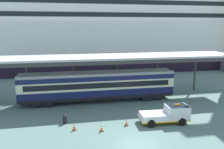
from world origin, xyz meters
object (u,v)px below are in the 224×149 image
(train_carriage, at_px, (98,85))
(quay_bollard, at_px, (65,119))
(cruise_ship, at_px, (103,15))
(traffic_cone_far, at_px, (102,128))
(service_truck, at_px, (168,114))
(traffic_cone_mid, at_px, (74,127))
(traffic_cone_near, at_px, (126,122))

(train_carriage, relative_size, quay_bollard, 21.52)
(cruise_ship, bearing_deg, traffic_cone_far, -99.38)
(service_truck, bearing_deg, traffic_cone_mid, -179.78)
(traffic_cone_near, distance_m, traffic_cone_far, 2.85)
(train_carriage, xyz_separation_m, traffic_cone_near, (1.74, -8.52, -1.91))
(train_carriage, height_order, quay_bollard, train_carriage)
(service_truck, distance_m, traffic_cone_far, 7.43)
(traffic_cone_near, height_order, traffic_cone_mid, traffic_cone_near)
(train_carriage, relative_size, traffic_cone_far, 28.73)
(traffic_cone_far, distance_m, quay_bollard, 4.44)
(cruise_ship, xyz_separation_m, service_truck, (0.57, -40.31, -11.94))
(cruise_ship, height_order, train_carriage, cruise_ship)
(cruise_ship, height_order, quay_bollard, cruise_ship)
(cruise_ship, distance_m, quay_bollard, 41.70)
(traffic_cone_mid, bearing_deg, cruise_ship, 76.84)
(service_truck, bearing_deg, traffic_cone_far, -173.78)
(traffic_cone_far, bearing_deg, traffic_cone_near, 16.79)
(traffic_cone_near, bearing_deg, quay_bollard, 163.59)
(traffic_cone_near, xyz_separation_m, traffic_cone_far, (-2.73, -0.82, -0.04))
(service_truck, height_order, traffic_cone_mid, service_truck)
(traffic_cone_mid, bearing_deg, traffic_cone_far, -16.15)
(train_carriage, xyz_separation_m, quay_bollard, (-4.54, -6.67, -1.79))
(cruise_ship, distance_m, service_truck, 42.04)
(traffic_cone_mid, bearing_deg, quay_bollard, 115.40)
(service_truck, height_order, traffic_cone_near, service_truck)
(traffic_cone_far, bearing_deg, traffic_cone_mid, 163.85)
(train_carriage, relative_size, traffic_cone_mid, 26.20)
(cruise_ship, xyz_separation_m, traffic_cone_mid, (-9.44, -40.35, -12.54))
(traffic_cone_near, bearing_deg, cruise_ship, 84.24)
(traffic_cone_far, bearing_deg, cruise_ship, 80.62)
(traffic_cone_mid, relative_size, traffic_cone_far, 1.10)
(cruise_ship, bearing_deg, service_truck, -89.20)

